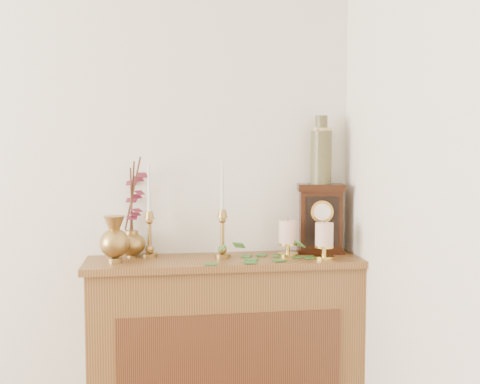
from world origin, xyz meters
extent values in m
cube|color=brown|center=(1.40, 2.10, 0.45)|extent=(1.20, 0.30, 0.90)
cube|color=brown|center=(1.40, 2.10, 0.92)|extent=(1.24, 0.34, 0.03)
cylinder|color=#AA8544|center=(1.06, 2.17, 0.94)|extent=(0.07, 0.07, 0.02)
sphere|color=#AA8544|center=(1.06, 2.17, 0.97)|extent=(0.04, 0.04, 0.04)
cylinder|color=#AA8544|center=(1.06, 2.17, 1.03)|extent=(0.02, 0.02, 0.12)
sphere|color=#AA8544|center=(1.06, 2.17, 1.09)|extent=(0.03, 0.03, 0.03)
cone|color=#AA8544|center=(1.06, 2.17, 1.12)|extent=(0.05, 0.05, 0.04)
cone|color=silver|center=(1.06, 2.17, 1.24)|extent=(0.02, 0.02, 0.22)
cylinder|color=#AA8544|center=(1.38, 2.11, 0.94)|extent=(0.07, 0.07, 0.02)
sphere|color=#AA8544|center=(1.38, 2.11, 0.97)|extent=(0.04, 0.04, 0.04)
cylinder|color=#AA8544|center=(1.38, 2.11, 1.03)|extent=(0.02, 0.02, 0.13)
sphere|color=#AA8544|center=(1.38, 2.11, 1.10)|extent=(0.03, 0.03, 0.03)
cone|color=#AA8544|center=(1.38, 2.11, 1.13)|extent=(0.05, 0.05, 0.04)
cone|color=silver|center=(1.38, 2.11, 1.26)|extent=(0.02, 0.02, 0.23)
cylinder|color=#AA8544|center=(0.92, 2.06, 0.94)|extent=(0.06, 0.06, 0.02)
sphere|color=#AA8544|center=(0.92, 2.06, 1.02)|extent=(0.13, 0.13, 0.13)
cone|color=#AA8544|center=(0.92, 2.06, 1.10)|extent=(0.09, 0.09, 0.06)
cylinder|color=#AA8544|center=(0.98, 2.19, 0.93)|extent=(0.05, 0.05, 0.01)
ellipsoid|color=#AA8544|center=(0.98, 2.19, 0.99)|extent=(0.12, 0.12, 0.11)
cylinder|color=#AA8544|center=(0.98, 2.19, 1.04)|extent=(0.06, 0.06, 0.02)
cylinder|color=#472819|center=(0.98, 2.20, 1.19)|extent=(0.01, 0.08, 0.29)
cylinder|color=#472819|center=(0.99, 2.20, 1.20)|extent=(0.03, 0.06, 0.32)
cylinder|color=#472819|center=(0.99, 2.19, 1.21)|extent=(0.08, 0.08, 0.34)
cylinder|color=gold|center=(1.68, 2.09, 0.94)|extent=(0.09, 0.09, 0.02)
cylinder|color=gold|center=(1.68, 2.09, 0.97)|extent=(0.02, 0.02, 0.04)
cylinder|color=gold|center=(1.68, 2.09, 0.99)|extent=(0.08, 0.08, 0.01)
cylinder|color=beige|center=(1.68, 2.09, 1.04)|extent=(0.08, 0.08, 0.10)
cylinder|color=#472819|center=(1.68, 2.09, 1.10)|extent=(0.00, 0.00, 0.01)
cylinder|color=gold|center=(1.82, 2.01, 0.94)|extent=(0.09, 0.09, 0.02)
cylinder|color=gold|center=(1.82, 2.01, 0.96)|extent=(0.02, 0.02, 0.04)
cylinder|color=gold|center=(1.82, 2.01, 0.99)|extent=(0.08, 0.08, 0.01)
cylinder|color=beige|center=(1.82, 2.01, 1.04)|extent=(0.08, 0.08, 0.10)
cylinder|color=#472819|center=(1.82, 2.01, 1.10)|extent=(0.00, 0.00, 0.01)
cube|color=#2E5F24|center=(1.40, 2.06, 0.93)|extent=(0.07, 0.06, 0.00)
cube|color=#2E5F24|center=(1.64, 2.02, 0.93)|extent=(0.05, 0.06, 0.00)
cube|color=#2E5F24|center=(1.70, 2.05, 0.93)|extent=(0.05, 0.06, 0.00)
cube|color=#2E5F24|center=(1.71, 2.01, 0.93)|extent=(0.07, 0.07, 0.00)
cube|color=#2E5F24|center=(1.53, 2.01, 0.93)|extent=(0.06, 0.07, 0.00)
cube|color=#2E5F24|center=(1.63, 2.10, 0.93)|extent=(0.05, 0.06, 0.00)
cube|color=#2E5F24|center=(1.60, 2.05, 0.93)|extent=(0.07, 0.07, 0.00)
cube|color=#2E5F24|center=(1.68, 2.05, 0.93)|extent=(0.06, 0.05, 0.00)
cube|color=#2E5F24|center=(1.34, 2.03, 0.93)|extent=(0.07, 0.06, 0.00)
cube|color=#2E5F24|center=(1.38, 2.06, 0.98)|extent=(0.04, 0.05, 0.03)
cube|color=#2E5F24|center=(1.44, 1.99, 1.01)|extent=(0.06, 0.04, 0.03)
cube|color=#2E5F24|center=(1.72, 2.04, 0.99)|extent=(0.06, 0.05, 0.03)
cube|color=black|center=(1.86, 2.19, 0.94)|extent=(0.24, 0.19, 0.02)
cube|color=black|center=(1.86, 2.19, 1.08)|extent=(0.21, 0.16, 0.28)
cube|color=black|center=(1.86, 2.19, 1.24)|extent=(0.24, 0.19, 0.03)
cube|color=black|center=(1.85, 2.12, 1.09)|extent=(0.15, 0.03, 0.23)
cylinder|color=gold|center=(1.85, 2.12, 1.13)|extent=(0.10, 0.03, 0.10)
cylinder|color=silver|center=(1.85, 2.12, 1.13)|extent=(0.08, 0.02, 0.08)
sphere|color=gold|center=(1.85, 2.12, 1.01)|extent=(0.03, 0.03, 0.03)
cylinder|color=#162D23|center=(1.86, 2.19, 1.38)|extent=(0.10, 0.10, 0.25)
cylinder|color=#162D23|center=(1.86, 2.19, 1.53)|extent=(0.06, 0.06, 0.08)
cylinder|color=tan|center=(1.86, 2.19, 1.50)|extent=(0.07, 0.07, 0.02)
camera|label=1|loc=(1.11, -0.36, 1.41)|focal=42.00mm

